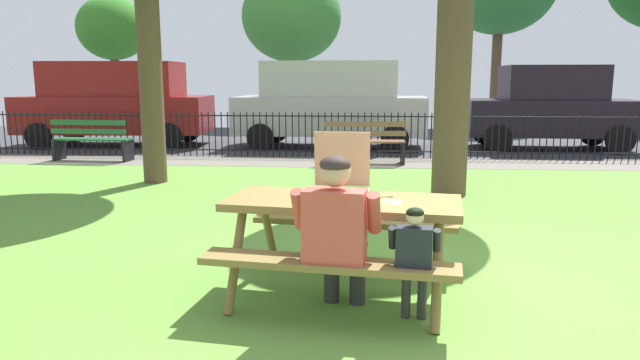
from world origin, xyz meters
TOP-DOWN VIEW (x-y plane):
  - ground at (0.00, 1.87)m, footprint 28.00×11.73m
  - cobblestone_walkway at (0.00, 7.03)m, footprint 28.00×1.40m
  - street_asphalt at (0.00, 11.34)m, footprint 28.00×7.21m
  - picnic_table_foreground at (-1.04, -0.13)m, footprint 1.99×1.72m
  - pizza_box_open at (-1.07, -0.07)m, footprint 0.47×0.51m
  - pizza_slice_on_table at (-0.69, -0.16)m, footprint 0.24×0.30m
  - adult_at_table at (-1.07, -0.64)m, footprint 0.63×0.63m
  - child_at_table at (-0.54, -0.74)m, footprint 0.36×0.35m
  - iron_fence_streetside at (-0.00, 7.73)m, footprint 19.82×0.03m
  - park_bench_left at (-6.44, 6.89)m, footprint 1.62×0.55m
  - park_bench_center at (-0.84, 6.89)m, footprint 1.61×0.51m
  - parked_car_far_left at (-7.06, 9.58)m, footprint 4.68×2.12m
  - parked_car_left at (-1.66, 9.58)m, footprint 4.69×2.14m
  - parked_car_center at (3.56, 9.58)m, footprint 3.96×1.95m
  - far_tree_left at (-9.98, 16.37)m, footprint 2.54×2.54m
  - far_tree_midleft at (-3.43, 16.37)m, footprint 3.51×3.51m

SIDE VIEW (x-z plane):
  - ground at x=0.00m, z-range -0.02..0.00m
  - street_asphalt at x=0.00m, z-range -0.01..0.00m
  - cobblestone_walkway at x=0.00m, z-range -0.01..0.00m
  - park_bench_left at x=-6.44m, z-range -0.01..0.84m
  - park_bench_center at x=-0.84m, z-range -0.01..0.84m
  - iron_fence_streetside at x=0.00m, z-range 0.01..0.98m
  - child_at_table at x=-0.54m, z-range 0.09..0.95m
  - picnic_table_foreground at x=-1.04m, z-range 0.20..0.99m
  - adult_at_table at x=-1.07m, z-range 0.06..1.25m
  - pizza_slice_on_table at x=-0.69m, z-range 0.77..0.79m
  - pizza_box_open at x=-1.07m, z-range 0.61..1.12m
  - parked_car_center at x=3.56m, z-range 0.02..2.00m
  - parked_car_far_left at x=-7.06m, z-range 0.06..2.14m
  - parked_car_left at x=-1.66m, z-range 0.06..2.14m
  - far_tree_left at x=-9.98m, z-range 1.12..5.73m
  - far_tree_midleft at x=-3.43m, z-range 1.10..6.49m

